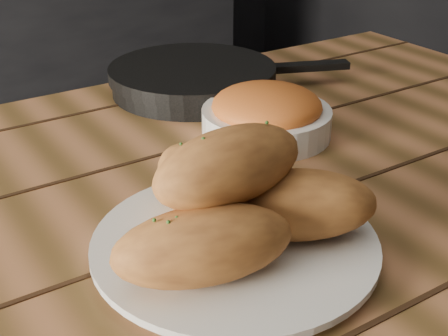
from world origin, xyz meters
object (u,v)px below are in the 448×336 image
table (142,273)px  bread_rolls (232,200)px  bowl (267,114)px  plate (235,246)px  skillet (194,78)px

table → bread_rolls: size_ratio=5.35×
table → bowl: size_ratio=8.48×
plate → bread_rolls: bread_rolls is taller
plate → bowl: 0.30m
table → plate: bearing=-75.1°
table → bowl: (0.24, 0.08, 0.13)m
bowl → skillet: bearing=88.4°
bread_rolls → skillet: bearing=63.7°
skillet → bowl: bowl is taller
skillet → bowl: (-0.01, -0.21, 0.01)m
table → bowl: bearing=17.2°
bread_rolls → bowl: bearing=47.0°
table → skillet: size_ratio=3.93×
bread_rolls → skillet: bread_rolls is taller
skillet → bowl: size_ratio=2.16×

